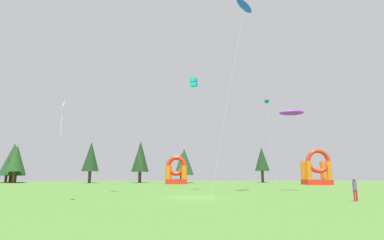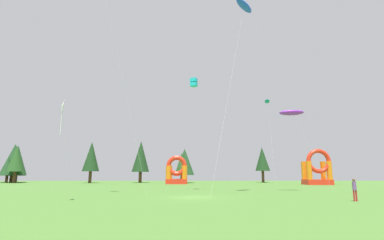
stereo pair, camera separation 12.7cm
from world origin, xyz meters
TOP-DOWN VIEW (x-y plane):
  - ground_plane at (0.00, 0.00)m, footprint 120.00×120.00m
  - kite_blue_parafoil at (6.08, 3.54)m, footprint 6.17×6.88m
  - kite_cyan_box at (0.19, 9.21)m, footprint 2.32×5.39m
  - kite_white_diamond at (-10.86, -5.03)m, footprint 0.95×1.88m
  - kite_purple_parafoil at (12.61, 7.99)m, footprint 5.95×1.57m
  - kite_teal_parafoil at (17.04, 34.89)m, footprint 1.77×8.49m
  - person_midfield at (12.89, -4.31)m, footprint 0.36×0.36m
  - inflatable_red_slide at (24.60, 29.07)m, footprint 4.90×3.61m
  - inflatable_orange_dome at (-2.90, 34.20)m, footprint 4.43×4.12m
  - tree_row_0 at (-43.45, 45.17)m, footprint 5.90×5.90m
  - tree_row_1 at (-43.34, 42.84)m, footprint 3.30×3.30m
  - tree_row_2 at (-41.52, 43.19)m, footprint 4.62×4.62m
  - tree_row_3 at (-40.17, 40.35)m, footprint 3.63×3.63m
  - tree_row_4 at (-22.95, 40.36)m, footprint 3.82×3.82m
  - tree_row_5 at (-11.86, 42.56)m, footprint 4.13×4.13m
  - tree_row_6 at (-2.00, 40.32)m, footprint 2.93×2.93m
  - tree_row_7 at (-1.35, 41.50)m, footprint 4.59×4.59m
  - tree_row_8 at (17.65, 43.74)m, footprint 3.50×3.50m

SIDE VIEW (x-z plane):
  - ground_plane at x=0.00m, z-range 0.00..0.00m
  - person_midfield at x=12.89m, z-range 0.17..1.97m
  - inflatable_orange_dome at x=-2.90m, z-range -0.79..5.05m
  - inflatable_red_slide at x=24.60m, z-range -0.84..6.01m
  - tree_row_1 at x=-43.34m, z-range 0.78..6.73m
  - tree_row_6 at x=-2.00m, z-range 1.08..7.97m
  - tree_row_7 at x=-1.35m, z-range 0.85..8.81m
  - tree_row_2 at x=-41.52m, z-range 0.85..9.60m
  - tree_row_3 at x=-40.17m, z-range 1.23..9.71m
  - tree_row_0 at x=-43.45m, z-range 0.78..10.21m
  - tree_row_8 at x=17.65m, z-range 1.32..9.83m
  - tree_row_4 at x=-22.95m, z-range 1.26..10.68m
  - tree_row_5 at x=-11.86m, z-range 1.20..11.03m
  - kite_white_diamond at x=-10.86m, z-range 3.45..11.41m
  - kite_purple_parafoil at x=12.61m, z-range 4.69..14.93m
  - kite_cyan_box at x=0.19m, z-range 6.78..21.46m
  - kite_teal_parafoil at x=17.04m, z-range 8.73..27.11m
  - kite_blue_parafoil at x=6.08m, z-range 10.61..33.15m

